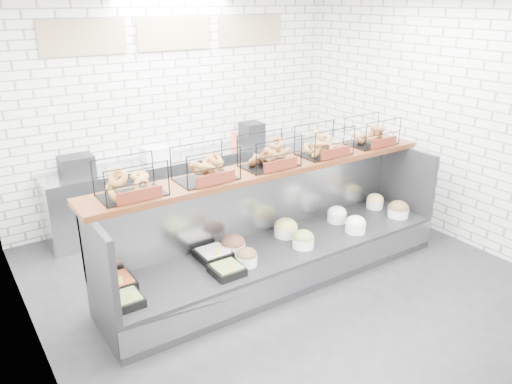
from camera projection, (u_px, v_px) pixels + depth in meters
ground at (296, 289)px, 5.41m from camera, size 5.50×5.50×0.00m
room_shell at (265, 90)px, 5.12m from camera, size 5.02×5.51×3.01m
display_case at (278, 249)px, 5.56m from camera, size 4.00×0.90×1.20m
bagel_shelf at (270, 155)px, 5.30m from camera, size 4.10×0.50×0.40m
prep_counter at (191, 184)px, 7.11m from camera, size 4.00×0.60×1.20m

